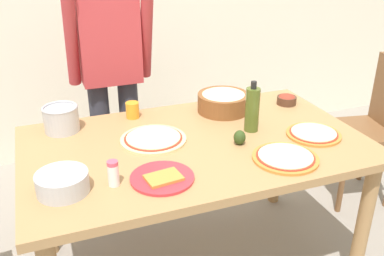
{
  "coord_description": "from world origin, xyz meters",
  "views": [
    {
      "loc": [
        -0.65,
        -1.69,
        1.68
      ],
      "look_at": [
        0.0,
        0.05,
        0.81
      ],
      "focal_mm": 40.16,
      "sensor_mm": 36.0,
      "label": 1
    }
  ],
  "objects_px": {
    "pizza_raw_on_board": "(153,139)",
    "olive_oil_bottle": "(252,109)",
    "chair_wooden_right": "(372,122)",
    "avocado": "(240,137)",
    "small_sauce_bowl": "(287,99)",
    "mixing_bowl_steel": "(62,183)",
    "salt_shaker": "(113,173)",
    "person_cook": "(111,67)",
    "pizza_second_cooked": "(285,157)",
    "plate_with_slice": "(162,178)",
    "pizza_cooked_on_tray": "(314,134)",
    "cup_orange": "(132,110)",
    "popcorn_bowl": "(223,101)",
    "steel_pot": "(61,118)",
    "dining_table": "(196,159)"
  },
  "relations": [
    {
      "from": "chair_wooden_right",
      "to": "steel_pot",
      "type": "distance_m",
      "value": 1.92
    },
    {
      "from": "plate_with_slice",
      "to": "mixing_bowl_steel",
      "type": "distance_m",
      "value": 0.38
    },
    {
      "from": "plate_with_slice",
      "to": "popcorn_bowl",
      "type": "distance_m",
      "value": 0.77
    },
    {
      "from": "olive_oil_bottle",
      "to": "mixing_bowl_steel",
      "type": "bearing_deg",
      "value": -165.51
    },
    {
      "from": "olive_oil_bottle",
      "to": "salt_shaker",
      "type": "distance_m",
      "value": 0.79
    },
    {
      "from": "popcorn_bowl",
      "to": "olive_oil_bottle",
      "type": "distance_m",
      "value": 0.28
    },
    {
      "from": "chair_wooden_right",
      "to": "avocado",
      "type": "bearing_deg",
      "value": -162.48
    },
    {
      "from": "salt_shaker",
      "to": "avocado",
      "type": "bearing_deg",
      "value": 13.12
    },
    {
      "from": "person_cook",
      "to": "salt_shaker",
      "type": "bearing_deg",
      "value": -100.9
    },
    {
      "from": "pizza_cooked_on_tray",
      "to": "popcorn_bowl",
      "type": "bearing_deg",
      "value": 123.21
    },
    {
      "from": "pizza_cooked_on_tray",
      "to": "cup_orange",
      "type": "relative_size",
      "value": 3.09
    },
    {
      "from": "mixing_bowl_steel",
      "to": "salt_shaker",
      "type": "xyz_separation_m",
      "value": [
        0.19,
        -0.02,
        0.01
      ]
    },
    {
      "from": "chair_wooden_right",
      "to": "small_sauce_bowl",
      "type": "height_order",
      "value": "chair_wooden_right"
    },
    {
      "from": "pizza_cooked_on_tray",
      "to": "mixing_bowl_steel",
      "type": "xyz_separation_m",
      "value": [
        -1.19,
        -0.08,
        0.03
      ]
    },
    {
      "from": "steel_pot",
      "to": "olive_oil_bottle",
      "type": "bearing_deg",
      "value": -20.24
    },
    {
      "from": "popcorn_bowl",
      "to": "olive_oil_bottle",
      "type": "height_order",
      "value": "olive_oil_bottle"
    },
    {
      "from": "chair_wooden_right",
      "to": "pizza_raw_on_board",
      "type": "height_order",
      "value": "chair_wooden_right"
    },
    {
      "from": "person_cook",
      "to": "pizza_second_cooked",
      "type": "relative_size",
      "value": 5.59
    },
    {
      "from": "mixing_bowl_steel",
      "to": "cup_orange",
      "type": "distance_m",
      "value": 0.73
    },
    {
      "from": "avocado",
      "to": "small_sauce_bowl",
      "type": "bearing_deg",
      "value": 37.01
    },
    {
      "from": "dining_table",
      "to": "person_cook",
      "type": "relative_size",
      "value": 0.99
    },
    {
      "from": "pizza_second_cooked",
      "to": "cup_orange",
      "type": "distance_m",
      "value": 0.85
    },
    {
      "from": "mixing_bowl_steel",
      "to": "pizza_cooked_on_tray",
      "type": "bearing_deg",
      "value": 3.8
    },
    {
      "from": "plate_with_slice",
      "to": "avocado",
      "type": "relative_size",
      "value": 3.71
    },
    {
      "from": "popcorn_bowl",
      "to": "small_sauce_bowl",
      "type": "xyz_separation_m",
      "value": [
        0.38,
        -0.03,
        -0.03
      ]
    },
    {
      "from": "pizza_cooked_on_tray",
      "to": "popcorn_bowl",
      "type": "xyz_separation_m",
      "value": [
        -0.29,
        0.44,
        0.05
      ]
    },
    {
      "from": "pizza_raw_on_board",
      "to": "cup_orange",
      "type": "relative_size",
      "value": 3.69
    },
    {
      "from": "pizza_raw_on_board",
      "to": "salt_shaker",
      "type": "bearing_deg",
      "value": -128.05
    },
    {
      "from": "chair_wooden_right",
      "to": "pizza_cooked_on_tray",
      "type": "height_order",
      "value": "chair_wooden_right"
    },
    {
      "from": "pizza_second_cooked",
      "to": "plate_with_slice",
      "type": "distance_m",
      "value": 0.55
    },
    {
      "from": "mixing_bowl_steel",
      "to": "salt_shaker",
      "type": "height_order",
      "value": "salt_shaker"
    },
    {
      "from": "dining_table",
      "to": "olive_oil_bottle",
      "type": "bearing_deg",
      "value": 4.39
    },
    {
      "from": "small_sauce_bowl",
      "to": "olive_oil_bottle",
      "type": "xyz_separation_m",
      "value": [
        -0.35,
        -0.24,
        0.08
      ]
    },
    {
      "from": "mixing_bowl_steel",
      "to": "pizza_raw_on_board",
      "type": "bearing_deg",
      "value": 34.17
    },
    {
      "from": "pizza_second_cooked",
      "to": "mixing_bowl_steel",
      "type": "distance_m",
      "value": 0.93
    },
    {
      "from": "person_cook",
      "to": "steel_pot",
      "type": "relative_size",
      "value": 9.34
    },
    {
      "from": "pizza_second_cooked",
      "to": "mixing_bowl_steel",
      "type": "relative_size",
      "value": 1.45
    },
    {
      "from": "olive_oil_bottle",
      "to": "steel_pot",
      "type": "height_order",
      "value": "olive_oil_bottle"
    },
    {
      "from": "cup_orange",
      "to": "chair_wooden_right",
      "type": "bearing_deg",
      "value": -4.52
    },
    {
      "from": "olive_oil_bottle",
      "to": "chair_wooden_right",
      "type": "bearing_deg",
      "value": 13.38
    },
    {
      "from": "dining_table",
      "to": "olive_oil_bottle",
      "type": "height_order",
      "value": "olive_oil_bottle"
    },
    {
      "from": "pizza_raw_on_board",
      "to": "olive_oil_bottle",
      "type": "xyz_separation_m",
      "value": [
        0.49,
        -0.06,
        0.1
      ]
    },
    {
      "from": "chair_wooden_right",
      "to": "small_sauce_bowl",
      "type": "bearing_deg",
      "value": 179.96
    },
    {
      "from": "steel_pot",
      "to": "salt_shaker",
      "type": "distance_m",
      "value": 0.6
    },
    {
      "from": "steel_pot",
      "to": "cup_orange",
      "type": "height_order",
      "value": "steel_pot"
    },
    {
      "from": "pizza_raw_on_board",
      "to": "pizza_cooked_on_tray",
      "type": "relative_size",
      "value": 1.19
    },
    {
      "from": "person_cook",
      "to": "pizza_raw_on_board",
      "type": "distance_m",
      "value": 0.7
    },
    {
      "from": "person_cook",
      "to": "dining_table",
      "type": "bearing_deg",
      "value": -72.17
    },
    {
      "from": "pizza_raw_on_board",
      "to": "small_sauce_bowl",
      "type": "relative_size",
      "value": 2.85
    },
    {
      "from": "chair_wooden_right",
      "to": "pizza_cooked_on_tray",
      "type": "distance_m",
      "value": 0.89
    }
  ]
}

